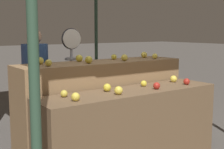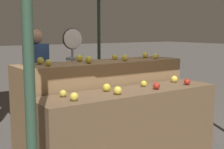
{
  "view_description": "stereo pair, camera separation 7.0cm",
  "coord_description": "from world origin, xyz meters",
  "views": [
    {
      "loc": [
        -2.18,
        -2.68,
        1.53
      ],
      "look_at": [
        -0.06,
        0.3,
        1.02
      ],
      "focal_mm": 50.0,
      "sensor_mm": 36.0,
      "label": 1
    },
    {
      "loc": [
        -2.13,
        -2.72,
        1.53
      ],
      "look_at": [
        -0.06,
        0.3,
        1.02
      ],
      "focal_mm": 50.0,
      "sensor_mm": 36.0,
      "label": 2
    }
  ],
  "objects": [
    {
      "name": "apple_front_1",
      "position": [
        -0.27,
        -0.1,
        0.91
      ],
      "size": [
        0.09,
        0.09,
        0.09
      ],
      "primitive_type": "sphere",
      "color": "yellow",
      "rests_on": "display_counter_front"
    },
    {
      "name": "person_vendor_at_scale",
      "position": [
        -0.57,
        1.41,
        0.89
      ],
      "size": [
        0.48,
        0.48,
        1.56
      ],
      "rotation": [
        0.0,
        0.0,
        3.61
      ],
      "color": "#2D2D38",
      "rests_on": "ground_plane"
    },
    {
      "name": "apple_back_7",
      "position": [
        0.79,
        0.7,
        1.19
      ],
      "size": [
        0.09,
        0.09,
        0.09
      ],
      "primitive_type": "sphere",
      "color": "yellow",
      "rests_on": "display_counter_back"
    },
    {
      "name": "apple_front_2",
      "position": [
        0.27,
        -0.12,
        0.91
      ],
      "size": [
        0.08,
        0.08,
        0.08
      ],
      "primitive_type": "sphere",
      "color": "#AD281E",
      "rests_on": "display_counter_front"
    },
    {
      "name": "apple_back_0",
      "position": [
        -0.78,
        0.49,
        1.19
      ],
      "size": [
        0.08,
        0.08,
        0.08
      ],
      "primitive_type": "sphere",
      "color": "gold",
      "rests_on": "display_counter_back"
    },
    {
      "name": "apple_front_4",
      "position": [
        -0.79,
        0.11,
        0.91
      ],
      "size": [
        0.07,
        0.07,
        0.07
      ],
      "primitive_type": "sphere",
      "color": "gold",
      "rests_on": "display_counter_front"
    },
    {
      "name": "produce_scale",
      "position": [
        -0.15,
        1.13,
        1.14
      ],
      "size": [
        0.29,
        0.2,
        1.57
      ],
      "color": "#99999E",
      "rests_on": "ground_plane"
    },
    {
      "name": "apple_back_5",
      "position": [
        -0.27,
        0.72,
        1.19
      ],
      "size": [
        0.09,
        0.09,
        0.09
      ],
      "primitive_type": "sphere",
      "color": "gold",
      "rests_on": "display_counter_back"
    },
    {
      "name": "apple_back_2",
      "position": [
        0.27,
        0.48,
        1.19
      ],
      "size": [
        0.09,
        0.09,
        0.09
      ],
      "primitive_type": "sphere",
      "color": "yellow",
      "rests_on": "display_counter_back"
    },
    {
      "name": "apple_front_5",
      "position": [
        -0.27,
        0.11,
        0.91
      ],
      "size": [
        0.09,
        0.09,
        0.09
      ],
      "primitive_type": "sphere",
      "color": "gold",
      "rests_on": "display_counter_front"
    },
    {
      "name": "apple_back_3",
      "position": [
        0.8,
        0.49,
        1.18
      ],
      "size": [
        0.07,
        0.07,
        0.07
      ],
      "primitive_type": "sphere",
      "color": "yellow",
      "rests_on": "display_counter_back"
    },
    {
      "name": "display_counter_back",
      "position": [
        0.0,
        0.6,
        0.57
      ],
      "size": [
        2.22,
        0.55,
        1.15
      ],
      "primitive_type": "cube",
      "color": "olive",
      "rests_on": "ground_plane"
    },
    {
      "name": "apple_front_0",
      "position": [
        -0.78,
        -0.11,
        0.91
      ],
      "size": [
        0.08,
        0.08,
        0.08
      ],
      "primitive_type": "sphere",
      "color": "yellow",
      "rests_on": "display_counter_front"
    },
    {
      "name": "apple_front_3",
      "position": [
        0.78,
        -0.11,
        0.91
      ],
      "size": [
        0.08,
        0.08,
        0.08
      ],
      "primitive_type": "sphere",
      "color": "#AD281E",
      "rests_on": "display_counter_front"
    },
    {
      "name": "apple_back_4",
      "position": [
        -0.78,
        0.71,
        1.19
      ],
      "size": [
        0.08,
        0.08,
        0.08
      ],
      "primitive_type": "sphere",
      "color": "gold",
      "rests_on": "display_counter_back"
    },
    {
      "name": "apple_front_6",
      "position": [
        0.27,
        0.1,
        0.91
      ],
      "size": [
        0.07,
        0.07,
        0.07
      ],
      "primitive_type": "sphere",
      "color": "gold",
      "rests_on": "display_counter_front"
    },
    {
      "name": "display_counter_front",
      "position": [
        0.0,
        0.0,
        0.43
      ],
      "size": [
        2.22,
        0.55,
        0.87
      ],
      "primitive_type": "cube",
      "color": "brown",
      "rests_on": "ground_plane"
    },
    {
      "name": "apple_back_6",
      "position": [
        0.26,
        0.71,
        1.18
      ],
      "size": [
        0.07,
        0.07,
        0.07
      ],
      "primitive_type": "sphere",
      "color": "gold",
      "rests_on": "display_counter_back"
    },
    {
      "name": "apple_back_1",
      "position": [
        -0.27,
        0.48,
        1.19
      ],
      "size": [
        0.09,
        0.09,
        0.09
      ],
      "primitive_type": "sphere",
      "color": "gold",
      "rests_on": "display_counter_back"
    },
    {
      "name": "apple_front_7",
      "position": [
        0.79,
        0.12,
        0.91
      ],
      "size": [
        0.09,
        0.09,
        0.09
      ],
      "primitive_type": "sphere",
      "color": "yellow",
      "rests_on": "display_counter_front"
    }
  ]
}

